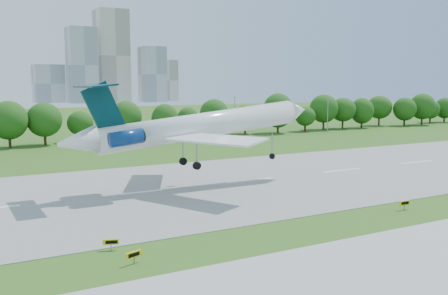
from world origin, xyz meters
TOP-DOWN VIEW (x-y plane):
  - ground at (0.00, 0.00)m, footprint 600.00×600.00m
  - runway at (0.00, 25.00)m, footprint 400.00×45.00m
  - tree_line at (0.00, 92.00)m, footprint 288.40×8.40m
  - light_poles at (-2.50, 82.00)m, footprint 175.90×0.25m
  - skyline at (100.16, 390.61)m, footprint 127.00×52.00m
  - airliner at (9.25, 24.97)m, footprint 42.39×30.81m
  - taxi_sign_left at (-9.95, 1.92)m, footprint 1.51×0.69m
  - taxi_sign_centre at (-9.19, -2.73)m, footprint 1.62×0.71m
  - taxi_sign_right at (27.32, -0.79)m, footprint 1.69×0.29m

SIDE VIEW (x-z plane):
  - ground at x=0.00m, z-range 0.00..0.00m
  - runway at x=0.00m, z-range 0.00..0.08m
  - taxi_sign_left at x=-9.95m, z-range 0.26..1.34m
  - taxi_sign_centre at x=-9.19m, z-range 0.28..1.44m
  - taxi_sign_right at x=27.32m, z-range 0.28..1.47m
  - tree_line at x=0.00m, z-range 0.99..11.39m
  - light_poles at x=-2.50m, z-range 0.24..12.43m
  - airliner at x=9.25m, z-range 2.90..16.16m
  - skyline at x=100.16m, z-range -9.54..70.46m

